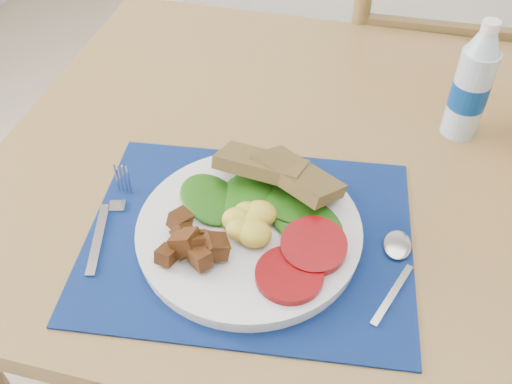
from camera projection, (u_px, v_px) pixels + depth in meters
table at (417, 210)px, 0.96m from camera, size 1.40×0.90×0.75m
chair_far at (432, 66)px, 1.41m from camera, size 0.45×0.43×1.17m
placemat at (249, 237)px, 0.81m from camera, size 0.50×0.41×0.00m
breakfast_plate at (244, 228)px, 0.79m from camera, size 0.31×0.31×0.08m
fork at (110, 218)px, 0.83m from camera, size 0.05×0.19×0.00m
spoon at (396, 261)px, 0.77m from camera, size 0.05×0.16×0.00m
water_bottle at (471, 87)px, 0.92m from camera, size 0.06×0.06×0.21m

